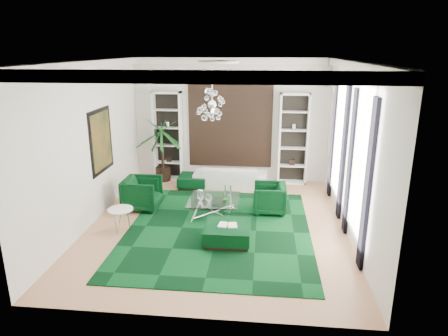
# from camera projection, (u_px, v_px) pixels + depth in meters

# --- Properties ---
(floor) EXTENTS (6.00, 7.00, 0.02)m
(floor) POSITION_uv_depth(u_px,v_px,m) (217.00, 224.00, 9.61)
(floor) COLOR tan
(floor) RESTS_ON ground
(ceiling) EXTENTS (6.00, 7.00, 0.02)m
(ceiling) POSITION_uv_depth(u_px,v_px,m) (217.00, 61.00, 8.50)
(ceiling) COLOR white
(ceiling) RESTS_ON ground
(wall_back) EXTENTS (6.00, 0.02, 3.80)m
(wall_back) POSITION_uv_depth(u_px,v_px,m) (230.00, 121.00, 12.40)
(wall_back) COLOR silver
(wall_back) RESTS_ON ground
(wall_front) EXTENTS (6.00, 0.02, 3.80)m
(wall_front) POSITION_uv_depth(u_px,v_px,m) (188.00, 206.00, 5.71)
(wall_front) COLOR silver
(wall_front) RESTS_ON ground
(wall_left) EXTENTS (0.02, 7.00, 3.80)m
(wall_left) POSITION_uv_depth(u_px,v_px,m) (90.00, 144.00, 9.35)
(wall_left) COLOR silver
(wall_left) RESTS_ON ground
(wall_right) EXTENTS (0.02, 7.00, 3.80)m
(wall_right) POSITION_uv_depth(u_px,v_px,m) (353.00, 151.00, 8.76)
(wall_right) COLOR silver
(wall_right) RESTS_ON ground
(crown_molding) EXTENTS (6.00, 7.00, 0.18)m
(crown_molding) POSITION_uv_depth(u_px,v_px,m) (217.00, 66.00, 8.54)
(crown_molding) COLOR white
(crown_molding) RESTS_ON ceiling
(ceiling_medallion) EXTENTS (0.90, 0.90, 0.05)m
(ceiling_medallion) POSITION_uv_depth(u_px,v_px,m) (218.00, 62.00, 8.80)
(ceiling_medallion) COLOR white
(ceiling_medallion) RESTS_ON ceiling
(tapestry) EXTENTS (2.50, 0.06, 2.80)m
(tapestry) POSITION_uv_depth(u_px,v_px,m) (230.00, 121.00, 12.35)
(tapestry) COLOR black
(tapestry) RESTS_ON wall_back
(shelving_left) EXTENTS (0.90, 0.38, 2.80)m
(shelving_left) POSITION_uv_depth(u_px,v_px,m) (168.00, 136.00, 12.54)
(shelving_left) COLOR white
(shelving_left) RESTS_ON floor
(shelving_right) EXTENTS (0.90, 0.38, 2.80)m
(shelving_right) POSITION_uv_depth(u_px,v_px,m) (293.00, 139.00, 12.16)
(shelving_right) COLOR white
(shelving_right) RESTS_ON floor
(painting) EXTENTS (0.04, 1.30, 1.60)m
(painting) POSITION_uv_depth(u_px,v_px,m) (102.00, 141.00, 9.93)
(painting) COLOR black
(painting) RESTS_ON wall_left
(window_near) EXTENTS (0.03, 1.10, 2.90)m
(window_near) POSITION_uv_depth(u_px,v_px,m) (361.00, 162.00, 7.91)
(window_near) COLOR white
(window_near) RESTS_ON wall_right
(curtain_near_a) EXTENTS (0.07, 0.30, 3.25)m
(curtain_near_a) POSITION_uv_depth(u_px,v_px,m) (368.00, 187.00, 7.24)
(curtain_near_a) COLOR black
(curtain_near_a) RESTS_ON floor
(curtain_near_b) EXTENTS (0.07, 0.30, 3.25)m
(curtain_near_b) POSITION_uv_depth(u_px,v_px,m) (350.00, 163.00, 8.73)
(curtain_near_b) COLOR black
(curtain_near_b) RESTS_ON floor
(window_far) EXTENTS (0.03, 1.10, 2.90)m
(window_far) POSITION_uv_depth(u_px,v_px,m) (340.00, 136.00, 10.19)
(window_far) COLOR white
(window_far) RESTS_ON wall_right
(curtain_far_a) EXTENTS (0.07, 0.30, 3.25)m
(curtain_far_a) POSITION_uv_depth(u_px,v_px,m) (343.00, 153.00, 9.53)
(curtain_far_a) COLOR black
(curtain_far_a) RESTS_ON floor
(curtain_far_b) EXTENTS (0.07, 0.30, 3.25)m
(curtain_far_b) POSITION_uv_depth(u_px,v_px,m) (333.00, 139.00, 11.01)
(curtain_far_b) COLOR black
(curtain_far_b) RESTS_ON floor
(rug) EXTENTS (4.20, 5.00, 0.02)m
(rug) POSITION_uv_depth(u_px,v_px,m) (219.00, 230.00, 9.30)
(rug) COLOR black
(rug) RESTS_ON floor
(sofa) EXTENTS (2.19, 0.86, 0.64)m
(sofa) POSITION_uv_depth(u_px,v_px,m) (230.00, 176.00, 12.13)
(sofa) COLOR silver
(sofa) RESTS_ON floor
(armchair_left) EXTENTS (0.92, 0.90, 0.84)m
(armchair_left) POSITION_uv_depth(u_px,v_px,m) (142.00, 193.00, 10.43)
(armchair_left) COLOR black
(armchair_left) RESTS_ON floor
(armchair_right) EXTENTS (0.83, 0.80, 0.75)m
(armchair_right) POSITION_uv_depth(u_px,v_px,m) (269.00, 198.00, 10.21)
(armchair_right) COLOR black
(armchair_right) RESTS_ON floor
(coffee_table) EXTENTS (1.26, 1.26, 0.43)m
(coffee_table) POSITION_uv_depth(u_px,v_px,m) (214.00, 207.00, 10.07)
(coffee_table) COLOR white
(coffee_table) RESTS_ON floor
(ottoman_side) EXTENTS (0.83, 0.83, 0.37)m
(ottoman_side) POSITION_uv_depth(u_px,v_px,m) (193.00, 181.00, 12.11)
(ottoman_side) COLOR black
(ottoman_side) RESTS_ON floor
(ottoman_front) EXTENTS (0.98, 0.98, 0.39)m
(ottoman_front) POSITION_uv_depth(u_px,v_px,m) (228.00, 233.00, 8.68)
(ottoman_front) COLOR black
(ottoman_front) RESTS_ON floor
(book) EXTENTS (0.42, 0.28, 0.03)m
(book) POSITION_uv_depth(u_px,v_px,m) (228.00, 225.00, 8.62)
(book) COLOR white
(book) RESTS_ON ottoman_front
(side_table) EXTENTS (0.57, 0.57, 0.55)m
(side_table) POSITION_uv_depth(u_px,v_px,m) (121.00, 220.00, 9.15)
(side_table) COLOR white
(side_table) RESTS_ON floor
(palm) EXTENTS (1.63, 1.63, 2.62)m
(palm) POSITION_uv_depth(u_px,v_px,m) (162.00, 140.00, 12.43)
(palm) COLOR #184C1C
(palm) RESTS_ON floor
(chandelier) EXTENTS (0.80, 0.80, 0.72)m
(chandelier) POSITION_uv_depth(u_px,v_px,m) (212.00, 105.00, 8.89)
(chandelier) COLOR white
(chandelier) RESTS_ON ceiling
(table_plant) EXTENTS (0.14, 0.11, 0.25)m
(table_plant) POSITION_uv_depth(u_px,v_px,m) (226.00, 199.00, 9.69)
(table_plant) COLOR #184C1C
(table_plant) RESTS_ON coffee_table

